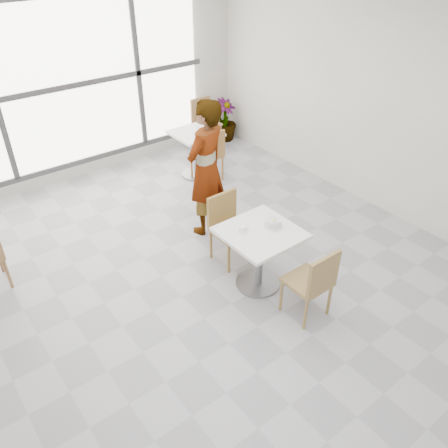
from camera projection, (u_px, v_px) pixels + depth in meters
floor at (209, 283)px, 5.36m from camera, size 7.00×7.00×0.00m
ceiling at (201, 3)px, 3.68m from camera, size 7.00×7.00×0.00m
wall_back at (70, 84)px, 6.82m from camera, size 6.00×0.00×6.00m
wall_right at (389, 106)px, 6.03m from camera, size 0.00×7.00×7.00m
window at (72, 85)px, 6.78m from camera, size 4.60×0.07×2.52m
main_table at (260, 248)px, 5.06m from camera, size 0.80×0.80×0.75m
chair_near at (314, 281)px, 4.64m from camera, size 0.42×0.42×0.87m
chair_far at (227, 223)px, 5.51m from camera, size 0.42×0.42×0.87m
oatmeal_bowl at (273, 223)px, 4.99m from camera, size 0.21×0.21×0.09m
coffee_cup at (242, 229)px, 4.91m from camera, size 0.16×0.13×0.07m
person at (206, 169)px, 5.80m from camera, size 0.77×0.63×1.82m
bg_table_right at (196, 147)px, 7.35m from camera, size 0.70×0.70×0.75m
bg_chair_right_near at (210, 153)px, 7.16m from camera, size 0.42×0.42×0.87m
bg_chair_right_far at (204, 119)px, 8.37m from camera, size 0.42×0.42×0.87m
plant_right at (225, 120)px, 8.60m from camera, size 0.52×0.52×0.79m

